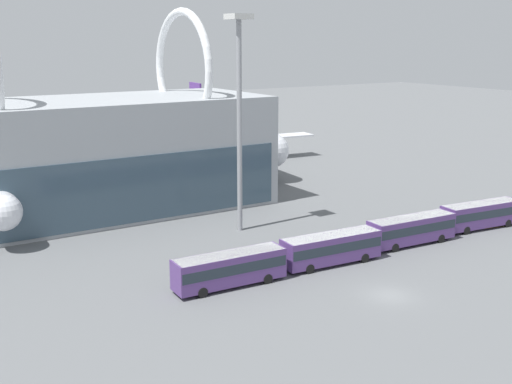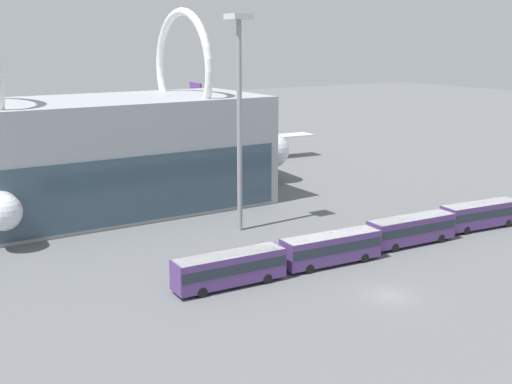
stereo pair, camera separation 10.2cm
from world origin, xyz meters
The scene contains 9 objects.
ground_plane centered at (0.00, 0.00, 0.00)m, with size 440.00×440.00×0.00m, color slate.
airliner_at_gate_far centered at (19.46, 64.47, 5.29)m, with size 38.36×41.04×14.45m.
shuttle_bus_0 centered at (-11.45, 10.01, 1.93)m, with size 11.39×3.20×3.28m.
shuttle_bus_1 centered at (0.72, 9.63, 1.93)m, with size 11.44×3.46×3.28m.
shuttle_bus_2 centered at (12.89, 9.99, 1.93)m, with size 11.42×3.38×3.28m.
shuttle_bus_3 centered at (25.06, 10.00, 1.93)m, with size 11.49×3.80×3.28m.
floodlight_mast centered at (-0.96, 25.58, 16.77)m, with size 2.59×2.59×26.15m.
lane_stripe_0 centered at (28.43, 14.31, 0.00)m, with size 7.26×0.25×0.01m, color yellow.
lane_stripe_2 centered at (23.76, 10.08, 0.00)m, with size 11.31×0.25×0.01m, color yellow.
Camera 1 is at (-40.48, -40.48, 23.31)m, focal length 45.00 mm.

